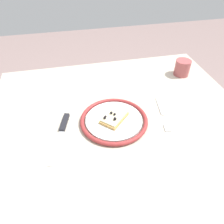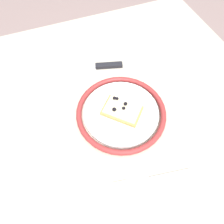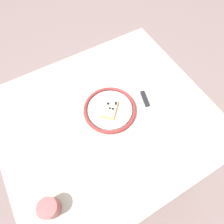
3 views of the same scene
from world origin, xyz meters
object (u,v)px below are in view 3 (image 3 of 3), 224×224
(plate, at_px, (110,109))
(pizza_slice_near, at_px, (110,109))
(fork, at_px, (73,129))
(cup, at_px, (49,208))
(knife, at_px, (143,94))
(dining_table, at_px, (107,124))

(plate, bearing_deg, pizza_slice_near, -117.61)
(pizza_slice_near, relative_size, fork, 0.62)
(plate, height_order, cup, cup)
(plate, xyz_separation_m, pizza_slice_near, (-0.00, -0.00, 0.01))
(pizza_slice_near, height_order, cup, cup)
(plate, xyz_separation_m, knife, (0.19, -0.00, -0.00))
(plate, relative_size, fork, 1.28)
(plate, relative_size, pizza_slice_near, 2.07)
(dining_table, distance_m, pizza_slice_near, 0.11)
(dining_table, height_order, plate, plate)
(dining_table, distance_m, plate, 0.10)
(knife, bearing_deg, cup, -156.20)
(fork, bearing_deg, knife, 0.14)
(plate, xyz_separation_m, cup, (-0.41, -0.27, 0.03))
(dining_table, bearing_deg, knife, 5.78)
(dining_table, bearing_deg, fork, 172.37)
(dining_table, relative_size, plate, 3.94)
(plate, bearing_deg, cup, -146.84)
(fork, bearing_deg, dining_table, -7.63)
(dining_table, xyz_separation_m, plate, (0.03, 0.02, 0.09))
(plate, distance_m, pizza_slice_near, 0.01)
(fork, bearing_deg, cup, -128.21)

